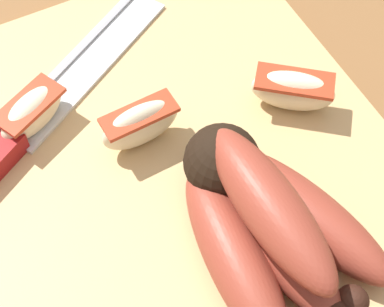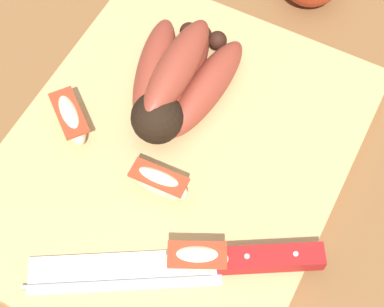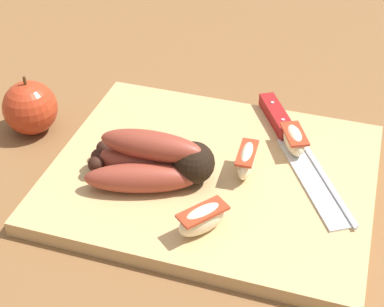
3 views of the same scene
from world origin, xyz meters
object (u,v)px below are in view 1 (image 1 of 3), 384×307
at_px(apple_wedge_near, 31,112).
at_px(apple_wedge_middle, 293,90).
at_px(banana_bunch, 265,220).
at_px(apple_wedge_far, 140,124).
at_px(chefs_knife, 16,138).

distance_m(apple_wedge_near, apple_wedge_middle, 0.20).
distance_m(banana_bunch, apple_wedge_middle, 0.12).
height_order(apple_wedge_middle, apple_wedge_far, apple_wedge_far).
bearing_deg(chefs_knife, apple_wedge_middle, 72.33).
relative_size(apple_wedge_near, apple_wedge_far, 1.02).
height_order(apple_wedge_near, apple_wedge_middle, apple_wedge_middle).
bearing_deg(banana_bunch, apple_wedge_near, -146.33).
relative_size(banana_bunch, apple_wedge_middle, 2.50).
xyz_separation_m(chefs_knife, apple_wedge_near, (-0.01, 0.02, 0.01)).
distance_m(chefs_knife, apple_wedge_far, 0.10).
bearing_deg(banana_bunch, chefs_knife, -140.55).
xyz_separation_m(apple_wedge_near, apple_wedge_middle, (0.07, 0.18, 0.00)).
relative_size(apple_wedge_near, apple_wedge_middle, 0.98).
distance_m(chefs_knife, apple_wedge_middle, 0.21).
xyz_separation_m(apple_wedge_middle, apple_wedge_far, (-0.02, -0.12, 0.00)).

